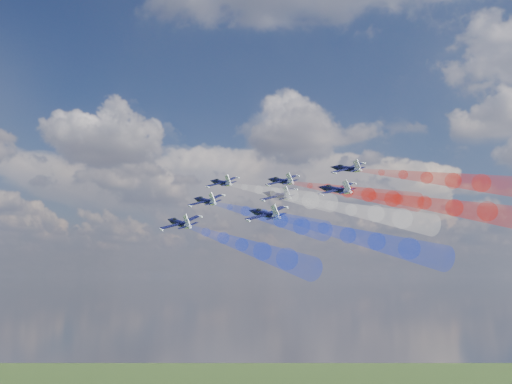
% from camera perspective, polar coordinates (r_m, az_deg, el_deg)
% --- Properties ---
extents(jet_lead, '(16.18, 15.92, 9.15)m').
position_cam_1_polar(jet_lead, '(169.69, -3.25, 0.87)').
color(jet_lead, black).
extents(trail_lead, '(34.50, 31.86, 14.46)m').
position_cam_1_polar(trail_lead, '(146.78, 1.76, -0.06)').
color(trail_lead, white).
extents(jet_inner_left, '(16.18, 15.92, 9.15)m').
position_cam_1_polar(jet_inner_left, '(154.21, -4.74, -0.84)').
color(jet_inner_left, black).
extents(trail_inner_left, '(34.50, 31.86, 14.46)m').
position_cam_1_polar(trail_inner_left, '(131.07, 0.61, -2.18)').
color(trail_inner_left, '#1B36EB').
extents(jet_inner_right, '(16.18, 15.92, 9.15)m').
position_cam_1_polar(jet_inner_right, '(162.46, 2.35, 1.02)').
color(jet_inner_right, black).
extents(trail_inner_right, '(34.50, 31.86, 14.46)m').
position_cam_1_polar(trail_inner_right, '(141.15, 8.48, 0.07)').
color(trail_inner_right, red).
extents(jet_outer_left, '(16.18, 15.92, 9.15)m').
position_cam_1_polar(jet_outer_left, '(135.36, -7.12, -2.91)').
color(jet_outer_left, black).
extents(trail_outer_left, '(34.50, 31.86, 14.46)m').
position_cam_1_polar(trail_outer_left, '(111.89, -1.34, -4.92)').
color(trail_outer_left, '#1B36EB').
extents(jet_center_third, '(16.18, 15.92, 9.15)m').
position_cam_1_polar(jet_center_third, '(146.09, 2.00, -0.32)').
color(jet_center_third, black).
extents(trail_center_third, '(34.50, 31.86, 14.46)m').
position_cam_1_polar(trail_center_third, '(124.84, 8.87, -1.63)').
color(trail_center_third, white).
extents(jet_outer_right, '(16.18, 15.92, 9.15)m').
position_cam_1_polar(jet_outer_right, '(157.05, 8.42, 2.16)').
color(jet_outer_right, black).
extents(trail_outer_right, '(34.50, 31.86, 14.46)m').
position_cam_1_polar(trail_outer_right, '(137.69, 15.64, 1.32)').
color(trail_outer_right, red).
extents(jet_rear_left, '(16.18, 15.92, 9.15)m').
position_cam_1_polar(jet_rear_left, '(128.67, 0.85, -2.08)').
color(jet_rear_left, black).
extents(trail_rear_left, '(34.50, 31.86, 14.46)m').
position_cam_1_polar(trail_rear_left, '(107.34, 8.61, -3.95)').
color(trail_rear_left, '#1B36EB').
extents(jet_rear_right, '(16.18, 15.92, 9.15)m').
position_cam_1_polar(jet_rear_right, '(141.61, 7.40, 0.22)').
color(jet_rear_right, black).
extents(trail_rear_right, '(34.50, 31.86, 14.46)m').
position_cam_1_polar(trail_rear_right, '(122.12, 15.37, -1.03)').
color(trail_rear_right, red).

